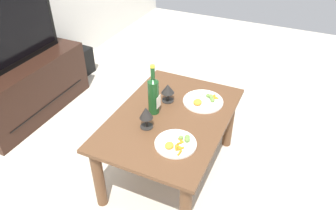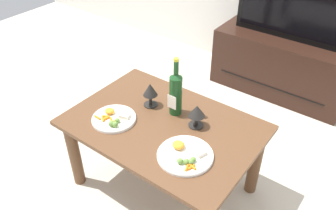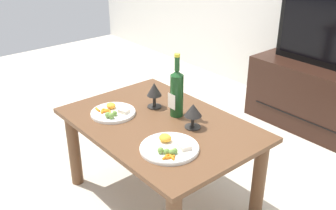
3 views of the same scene
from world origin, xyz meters
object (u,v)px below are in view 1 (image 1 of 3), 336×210
(wine_bottle, at_px, (153,94))
(dinner_plate_left, at_px, (176,143))
(floor_speaker, at_px, (80,61))
(dinner_plate_right, at_px, (203,101))
(tv_stand, at_px, (28,88))
(goblet_right, at_px, (168,90))
(goblet_left, at_px, (146,114))
(dining_table, at_px, (171,128))
(tv_screen, at_px, (11,29))

(wine_bottle, relative_size, dinner_plate_left, 1.42)
(dinner_plate_left, bearing_deg, floor_speaker, 54.57)
(wine_bottle, bearing_deg, dinner_plate_right, -46.50)
(tv_stand, xyz_separation_m, dinner_plate_right, (0.09, -1.57, 0.26))
(tv_stand, height_order, goblet_right, goblet_right)
(goblet_left, bearing_deg, floor_speaker, 52.23)
(tv_stand, relative_size, goblet_left, 7.48)
(tv_stand, relative_size, floor_speaker, 3.87)
(dining_table, xyz_separation_m, wine_bottle, (-0.01, 0.12, 0.24))
(wine_bottle, xyz_separation_m, dinner_plate_right, (0.24, -0.26, -0.13))
(tv_screen, distance_m, floor_speaker, 1.01)
(tv_stand, bearing_deg, goblet_right, -89.79)
(floor_speaker, height_order, dinner_plate_right, dinner_plate_right)
(dining_table, relative_size, tv_screen, 1.15)
(tv_screen, relative_size, dinner_plate_right, 3.24)
(wine_bottle, bearing_deg, tv_screen, 83.42)
(tv_screen, xyz_separation_m, goblet_right, (0.00, -1.34, -0.20))
(tv_stand, relative_size, dinner_plate_right, 3.99)
(dining_table, height_order, tv_screen, tv_screen)
(goblet_right, bearing_deg, dinner_plate_right, -69.34)
(dining_table, bearing_deg, dinner_plate_right, -29.66)
(floor_speaker, distance_m, goblet_left, 1.82)
(floor_speaker, bearing_deg, dinner_plate_right, -109.46)
(tv_stand, bearing_deg, wine_bottle, -96.57)
(goblet_left, height_order, dinner_plate_left, goblet_left)
(floor_speaker, bearing_deg, dinner_plate_left, -122.12)
(goblet_right, bearing_deg, tv_screen, 90.21)
(floor_speaker, relative_size, goblet_left, 1.93)
(goblet_left, height_order, goblet_right, goblet_left)
(dining_table, xyz_separation_m, floor_speaker, (0.92, 1.48, -0.26))
(tv_stand, distance_m, goblet_left, 1.43)
(wine_bottle, bearing_deg, floor_speaker, 55.94)
(floor_speaker, xyz_separation_m, dinner_plate_right, (-0.68, -1.62, 0.37))
(tv_stand, bearing_deg, dinner_plate_left, -103.66)
(dining_table, bearing_deg, wine_bottle, 92.41)
(goblet_right, bearing_deg, dinner_plate_left, -149.51)
(tv_screen, bearing_deg, dinner_plate_right, -86.71)
(wine_bottle, relative_size, goblet_left, 2.36)
(floor_speaker, bearing_deg, tv_screen, -173.18)
(dining_table, height_order, tv_stand, dining_table)
(goblet_right, bearing_deg, dining_table, -148.78)
(dining_table, distance_m, dinner_plate_right, 0.29)
(tv_screen, xyz_separation_m, floor_speaker, (0.77, 0.05, -0.65))
(goblet_left, distance_m, goblet_right, 0.31)
(goblet_left, xyz_separation_m, goblet_right, (0.31, 0.00, -0.01))
(tv_stand, xyz_separation_m, wine_bottle, (-0.15, -1.32, 0.39))
(goblet_left, bearing_deg, dining_table, -29.60)
(tv_stand, xyz_separation_m, goblet_left, (-0.31, -1.35, 0.35))
(goblet_left, bearing_deg, wine_bottle, 10.25)
(tv_stand, height_order, goblet_left, goblet_left)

